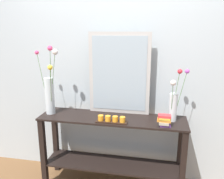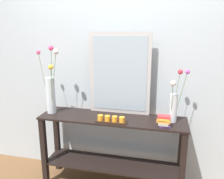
# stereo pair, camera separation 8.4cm
# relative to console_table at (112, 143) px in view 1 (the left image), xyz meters

# --- Properties ---
(wall_back) EXTENTS (6.40, 0.08, 2.70)m
(wall_back) POSITION_rel_console_table_xyz_m (0.00, 0.32, 0.83)
(wall_back) COLOR #B2BCC1
(wall_back) RESTS_ON ground
(console_table) EXTENTS (1.55, 0.39, 0.82)m
(console_table) POSITION_rel_console_table_xyz_m (0.00, 0.00, 0.00)
(console_table) COLOR black
(console_table) RESTS_ON ground
(mirror_leaning) EXTENTS (0.66, 0.03, 0.88)m
(mirror_leaning) POSITION_rel_console_table_xyz_m (0.05, 0.17, 0.74)
(mirror_leaning) COLOR #B7B2AD
(mirror_leaning) RESTS_ON console_table
(tall_vase_left) EXTENTS (0.29, 0.19, 0.74)m
(tall_vase_left) POSITION_rel_console_table_xyz_m (-0.68, -0.01, 0.56)
(tall_vase_left) COLOR silver
(tall_vase_left) RESTS_ON console_table
(vase_right) EXTENTS (0.18, 0.17, 0.54)m
(vase_right) POSITION_rel_console_table_xyz_m (0.62, 0.03, 0.50)
(vase_right) COLOR silver
(vase_right) RESTS_ON console_table
(candle_tray) EXTENTS (0.32, 0.09, 0.07)m
(candle_tray) POSITION_rel_console_table_xyz_m (0.02, -0.13, 0.33)
(candle_tray) COLOR black
(candle_tray) RESTS_ON console_table
(book_stack) EXTENTS (0.13, 0.10, 0.11)m
(book_stack) POSITION_rel_console_table_xyz_m (0.54, -0.12, 0.36)
(book_stack) COLOR #663884
(book_stack) RESTS_ON console_table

